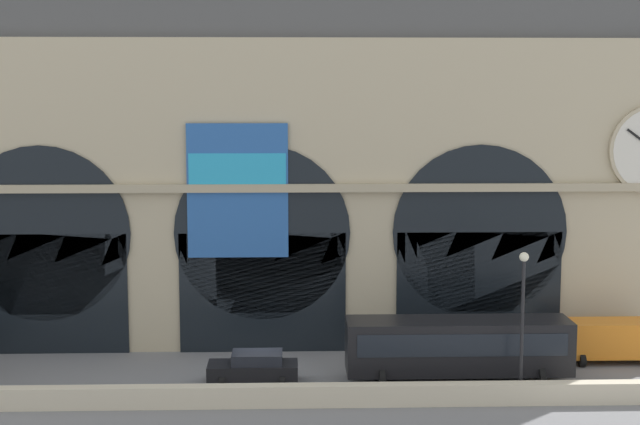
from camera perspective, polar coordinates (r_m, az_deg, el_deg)
The scene contains 7 objects.
ground_plane at distance 47.44m, azimuth -3.65°, elevation -10.04°, with size 200.00×200.00×0.00m, color slate.
quay_parapet_wall at distance 43.24m, azimuth -3.84°, elevation -11.08°, with size 90.00×0.70×1.00m, color beige.
station_building at distance 52.56m, azimuth -3.46°, elevation 2.78°, with size 49.82×4.64×20.65m.
car_center at distance 46.50m, azimuth -4.04°, elevation -9.37°, with size 4.40×2.22×1.55m.
bus_mideast at distance 46.90m, azimuth 8.40°, elevation -8.04°, with size 11.00×3.25×3.10m.
van_east at distance 52.15m, azimuth 17.27°, elevation -7.34°, with size 5.20×2.48×2.20m.
street_lamp_quayside at distance 44.23m, azimuth 12.24°, elevation -5.56°, with size 0.44×0.44×6.90m.
Camera 1 is at (1.54, -45.26, 14.10)m, focal length 52.57 mm.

